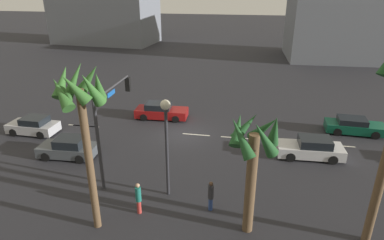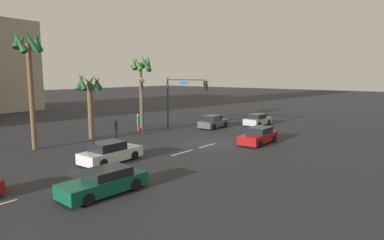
{
  "view_description": "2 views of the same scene",
  "coord_description": "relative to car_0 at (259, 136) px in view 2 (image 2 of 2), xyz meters",
  "views": [
    {
      "loc": [
        -5.16,
        24.0,
        11.45
      ],
      "look_at": [
        -1.09,
        1.79,
        2.03
      ],
      "focal_mm": 30.9,
      "sensor_mm": 36.0,
      "label": 1
    },
    {
      "loc": [
        -23.69,
        -16.53,
        6.15
      ],
      "look_at": [
        -1.33,
        1.5,
        2.15
      ],
      "focal_mm": 30.83,
      "sensor_mm": 36.0,
      "label": 2
    }
  ],
  "objects": [
    {
      "name": "car_2",
      "position": [
        -12.32,
        5.13,
        0.01
      ],
      "size": [
        4.59,
        2.1,
        1.47
      ],
      "color": "silver",
      "rests_on": "ground_plane"
    },
    {
      "name": "palm_tree_0",
      "position": [
        -0.64,
        14.57,
        5.92
      ],
      "size": [
        2.58,
        2.69,
        8.3
      ],
      "color": "brown",
      "rests_on": "ground_plane"
    },
    {
      "name": "lane_stripe_1",
      "position": [
        -14.71,
        2.97,
        -0.66
      ],
      "size": [
        2.43,
        0.14,
        0.01
      ],
      "primitive_type": "cube",
      "color": "silver",
      "rests_on": "ground_plane"
    },
    {
      "name": "traffic_signal",
      "position": [
        0.43,
        9.54,
        3.34
      ],
      "size": [
        0.32,
        5.56,
        5.83
      ],
      "color": "#38383D",
      "rests_on": "ground_plane"
    },
    {
      "name": "lane_stripe_3",
      "position": [
        -3.75,
        2.97,
        -0.66
      ],
      "size": [
        2.24,
        0.14,
        0.01
      ],
      "primitive_type": "cube",
      "color": "silver",
      "rests_on": "ground_plane"
    },
    {
      "name": "car_4",
      "position": [
        4.5,
        8.16,
        -0.0
      ],
      "size": [
        4.07,
        2.04,
        1.46
      ],
      "color": "#474C51",
      "rests_on": "ground_plane"
    },
    {
      "name": "palm_tree_1",
      "position": [
        -13.8,
        13.2,
        6.78
      ],
      "size": [
        2.68,
        2.58,
        9.7
      ],
      "color": "brown",
      "rests_on": "ground_plane"
    },
    {
      "name": "streetlamp",
      "position": [
        -3.52,
        11.29,
        3.45
      ],
      "size": [
        0.56,
        0.56,
        5.84
      ],
      "color": "#2D2D33",
      "rests_on": "ground_plane"
    },
    {
      "name": "palm_tree_2",
      "position": [
        -8.15,
        13.53,
        3.9
      ],
      "size": [
        2.58,
        2.8,
        6.38
      ],
      "color": "brown",
      "rests_on": "ground_plane"
    },
    {
      "name": "car_3",
      "position": [
        -16.39,
        0.3,
        -0.05
      ],
      "size": [
        4.62,
        2.07,
        1.31
      ],
      "color": "#0F5138",
      "rests_on": "ground_plane"
    },
    {
      "name": "lane_stripe_5",
      "position": [
        5.92,
        2.97,
        -0.66
      ],
      "size": [
        2.4,
        0.14,
        0.01
      ],
      "primitive_type": "cube",
      "color": "silver",
      "rests_on": "ground_plane"
    },
    {
      "name": "lane_stripe_2",
      "position": [
        -7.04,
        2.97,
        -0.66
      ],
      "size": [
        2.56,
        0.14,
        0.01
      ],
      "primitive_type": "cube",
      "color": "silver",
      "rests_on": "ground_plane"
    },
    {
      "name": "lane_stripe_4",
      "position": [
        6.27,
        2.97,
        -0.66
      ],
      "size": [
        2.55,
        0.14,
        0.01
      ],
      "primitive_type": "cube",
      "color": "silver",
      "rests_on": "ground_plane"
    },
    {
      "name": "car_0",
      "position": [
        0.0,
        0.0,
        0.0
      ],
      "size": [
        4.73,
        2.06,
        1.44
      ],
      "color": "maroon",
      "rests_on": "ground_plane"
    },
    {
      "name": "pedestrian_0",
      "position": [
        -6.14,
        12.29,
        0.29
      ],
      "size": [
        0.33,
        0.33,
        1.78
      ],
      "color": "#2D478C",
      "rests_on": "ground_plane"
    },
    {
      "name": "ground_plane",
      "position": [
        -2.64,
        2.97,
        -0.67
      ],
      "size": [
        220.0,
        220.0,
        0.0
      ],
      "primitive_type": "plane",
      "color": "#28282D"
    },
    {
      "name": "pedestrian_1",
      "position": [
        -2.42,
        13.24,
        0.33
      ],
      "size": [
        0.32,
        0.32,
        1.84
      ],
      "color": "#BF3833",
      "rests_on": "ground_plane"
    },
    {
      "name": "car_1",
      "position": [
        9.37,
        5.05,
        -0.01
      ],
      "size": [
        3.96,
        1.98,
        1.41
      ],
      "color": "#B7B7BC",
      "rests_on": "ground_plane"
    }
  ]
}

